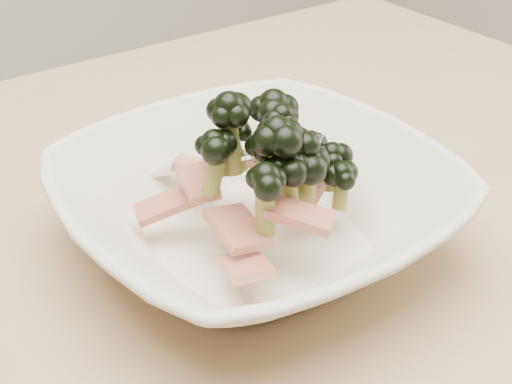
% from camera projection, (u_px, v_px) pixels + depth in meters
% --- Properties ---
extents(dining_table, '(1.20, 0.80, 0.75)m').
position_uv_depth(dining_table, '(174.00, 328.00, 0.64)').
color(dining_table, tan).
rests_on(dining_table, ground).
extents(broccoli_dish, '(0.30, 0.30, 0.14)m').
position_uv_depth(broccoli_dish, '(257.00, 201.00, 0.56)').
color(broccoli_dish, beige).
rests_on(broccoli_dish, dining_table).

